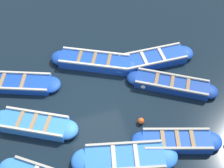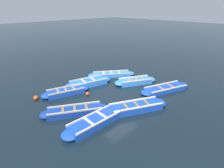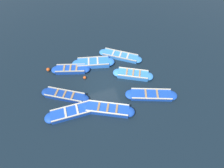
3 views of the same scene
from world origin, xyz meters
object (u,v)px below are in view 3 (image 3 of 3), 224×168
at_px(buoy_orange_near, 80,95).
at_px(buoy_white_drifting, 85,78).
at_px(boat_broadside, 120,56).
at_px(boat_inner_gap, 108,109).
at_px(boat_stern_in, 151,95).
at_px(boat_mid_row, 71,69).
at_px(boat_outer_left, 72,112).
at_px(buoy_yellow_far, 48,70).
at_px(boat_outer_right, 133,74).
at_px(boat_centre, 93,63).
at_px(boat_near_quay, 65,95).

bearing_deg(buoy_orange_near, buoy_white_drifting, -24.10).
bearing_deg(boat_broadside, buoy_orange_near, 124.54).
distance_m(boat_inner_gap, buoy_white_drifting, 3.45).
xyz_separation_m(boat_stern_in, buoy_white_drifting, (3.20, 4.30, -0.03)).
xyz_separation_m(boat_mid_row, buoy_orange_near, (-2.72, -0.20, -0.02)).
relative_size(boat_outer_left, buoy_orange_near, 12.63).
bearing_deg(boat_stern_in, boat_mid_row, 49.86).
bearing_deg(buoy_yellow_far, boat_inner_gap, -145.36).
xyz_separation_m(boat_outer_left, boat_outer_right, (1.77, -5.32, 0.00)).
height_order(boat_centre, buoy_yellow_far, boat_centre).
relative_size(boat_broadside, boat_outer_left, 0.96).
relative_size(boat_near_quay, boat_inner_gap, 0.94).
bearing_deg(buoy_white_drifting, boat_stern_in, -126.69).
xyz_separation_m(boat_stern_in, buoy_orange_near, (1.66, 4.99, -0.00)).
distance_m(boat_outer_right, buoy_orange_near, 4.49).
bearing_deg(boat_outer_left, boat_inner_gap, -103.60).
bearing_deg(boat_broadside, boat_centre, 92.33).
distance_m(boat_outer_left, boat_inner_gap, 2.49).
bearing_deg(boat_stern_in, boat_outer_right, 13.42).
height_order(boat_centre, boat_stern_in, boat_centre).
xyz_separation_m(boat_outer_left, boat_stern_in, (-0.45, -5.85, -0.03)).
bearing_deg(boat_outer_right, buoy_white_drifting, 75.44).
bearing_deg(boat_centre, boat_stern_in, -144.14).
relative_size(boat_broadside, buoy_orange_near, 12.18).
relative_size(boat_centre, boat_stern_in, 0.95).
bearing_deg(boat_near_quay, boat_inner_gap, -128.59).
relative_size(boat_near_quay, buoy_yellow_far, 11.86).
bearing_deg(boat_broadside, boat_outer_right, -174.66).
bearing_deg(boat_stern_in, boat_outer_left, 85.56).
relative_size(boat_centre, boat_broadside, 1.03).
xyz_separation_m(buoy_orange_near, buoy_yellow_far, (3.32, 1.97, 0.00)).
xyz_separation_m(boat_broadside, buoy_yellow_far, (0.41, 6.21, -0.00)).
distance_m(boat_mid_row, boat_near_quay, 2.56).
xyz_separation_m(boat_centre, boat_stern_in, (-4.47, -3.23, -0.05)).
distance_m(boat_mid_row, boat_outer_right, 5.13).
bearing_deg(boat_outer_left, boat_outer_right, -71.61).
xyz_separation_m(boat_centre, boat_near_quay, (-2.50, 2.84, -0.02)).
distance_m(boat_mid_row, boat_inner_gap, 4.84).
height_order(boat_broadside, boat_inner_gap, boat_inner_gap).
distance_m(boat_centre, boat_mid_row, 1.96).
bearing_deg(boat_near_quay, boat_stern_in, -108.02).
height_order(boat_outer_left, boat_mid_row, boat_outer_left).
distance_m(buoy_yellow_far, buoy_white_drifting, 3.20).
bearing_deg(boat_outer_right, boat_stern_in, -166.58).
relative_size(boat_outer_right, buoy_white_drifting, 13.21).
relative_size(buoy_orange_near, buoy_yellow_far, 1.00).
xyz_separation_m(boat_broadside, boat_inner_gap, (-4.71, 2.68, 0.05)).
relative_size(boat_stern_in, boat_near_quay, 1.11).
bearing_deg(boat_stern_in, boat_inner_gap, 92.22).
bearing_deg(boat_mid_row, boat_inner_gap, -158.66).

